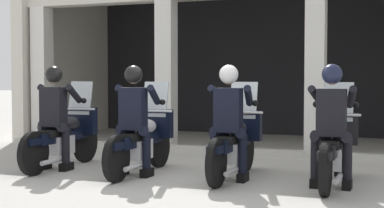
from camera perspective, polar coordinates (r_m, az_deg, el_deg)
The scene contains 11 objects.
ground_plane at distance 11.03m, azimuth 5.19°, elevation -4.68°, with size 80.00×80.00×0.00m, color #A8A59E.
station_building at distance 12.86m, azimuth 7.15°, elevation 6.20°, with size 10.00×4.01×3.53m.
kerb_strip at distance 10.49m, azimuth 3.77°, elevation -4.72°, with size 9.50×0.24×0.12m, color #B7B5AD.
motorcycle_far_left at distance 9.14m, azimuth -12.59°, elevation -3.11°, with size 0.62×2.04×1.35m.
police_officer_far_left at distance 8.87m, azimuth -13.63°, elevation -0.46°, with size 0.63×0.61×1.58m.
motorcycle_center_left at distance 8.41m, azimuth -4.93°, elevation -3.55°, with size 0.62×2.04×1.35m.
police_officer_center_left at distance 8.12m, azimuth -5.83°, elevation -0.68°, with size 0.63×0.61×1.58m.
motorcycle_center_right at distance 8.04m, azimuth 4.34°, elevation -3.84°, with size 0.62×2.04×1.35m.
police_officer_center_right at distance 7.73m, azimuth 3.74°, elevation -0.84°, with size 0.63×0.61×1.58m.
motorcycle_far_right at distance 7.73m, azimuth 14.11°, elevation -4.17°, with size 0.62×2.04×1.35m.
police_officer_far_right at distance 7.41m, azimuth 13.88°, elevation -1.07°, with size 0.63×0.61×1.58m.
Camera 1 is at (2.97, -7.52, 1.41)m, focal length 53.06 mm.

